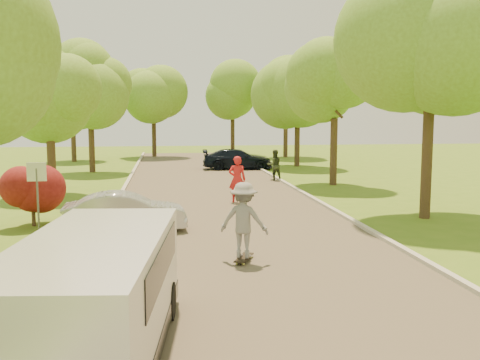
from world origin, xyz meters
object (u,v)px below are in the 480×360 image
silver_sedan (126,212)px  person_striped (237,179)px  dark_sedan (238,159)px  street_sign (37,183)px  longboard (244,258)px  minivan (95,297)px  person_olive (274,165)px  skateboarder (244,220)px

silver_sedan → person_striped: bearing=-42.6°
silver_sedan → dark_sedan: size_ratio=0.80×
street_sign → longboard: (5.58, -3.65, -1.46)m
dark_sedan → person_striped: 13.46m
street_sign → minivan: size_ratio=0.43×
person_striped → person_olive: person_striped is taller
street_sign → skateboarder: bearing=-33.2°
longboard → person_striped: bearing=-73.2°
silver_sedan → longboard: (3.08, -3.84, -0.51)m
skateboarder → silver_sedan: bearing=-27.9°
person_striped → minivan: bearing=84.2°
dark_sedan → longboard: (-2.84, -22.11, -0.56)m
dark_sedan → person_olive: 6.36m
person_striped → person_olive: size_ratio=1.14×
skateboarder → person_striped: 8.84m
street_sign → skateboarder: (5.58, -3.65, -0.53)m
silver_sedan → longboard: 4.95m
dark_sedan → person_olive: bearing=-166.0°
silver_sedan → person_olive: person_olive is taller
person_olive → silver_sedan: bearing=51.1°
silver_sedan → skateboarder: (3.08, -3.84, 0.43)m
person_striped → longboard: bearing=93.4°
silver_sedan → person_striped: person_striped is taller
minivan → skateboarder: bearing=66.2°
minivan → longboard: minivan is taller
street_sign → person_striped: size_ratio=1.14×
minivan → dark_sedan: 27.62m
person_striped → street_sign: bearing=47.9°
dark_sedan → longboard: dark_sedan is taller
dark_sedan → longboard: bearing=176.0°
longboard → person_striped: person_striped is taller
street_sign → minivan: bearing=-72.5°
dark_sedan → skateboarder: bearing=176.0°
silver_sedan → person_striped: 6.43m
person_striped → skateboarder: bearing=93.4°
minivan → silver_sedan: (-0.20, 8.75, -0.36)m
silver_sedan → longboard: bearing=-144.2°
street_sign → longboard: bearing=-33.2°
silver_sedan → person_olive: (7.10, 12.02, 0.23)m
minivan → skateboarder: 5.69m
person_olive → street_sign: bearing=43.5°
dark_sedan → person_striped: bearing=175.6°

